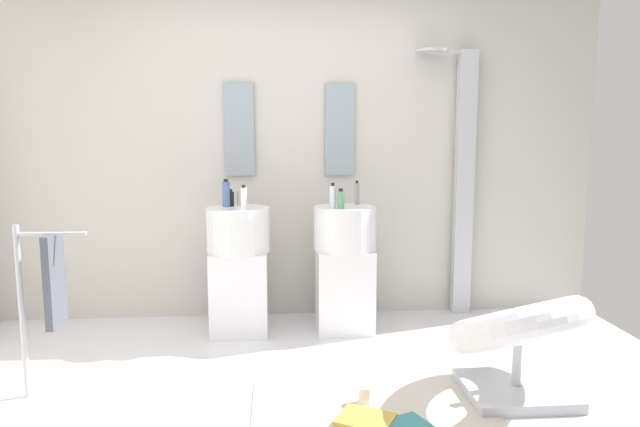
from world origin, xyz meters
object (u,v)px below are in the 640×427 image
lounge_chair (518,334)px  soap_bottle_green (341,200)px  soap_bottle_grey (357,193)px  soap_bottle_black (231,199)px  magazine_ochre (365,420)px  pedestal_sink_right (345,265)px  soap_bottle_blue (226,194)px  soap_bottle_white (244,198)px  soap_bottle_clear (333,197)px  towel_rack (49,284)px  coffee_mug (365,395)px  pedestal_sink_left (239,267)px  shower_column (462,178)px

lounge_chair → soap_bottle_green: 1.48m
soap_bottle_grey → soap_bottle_black: bearing=-178.0°
magazine_ochre → soap_bottle_black: size_ratio=2.13×
pedestal_sink_right → soap_bottle_black: soap_bottle_black is taller
soap_bottle_blue → soap_bottle_white: (0.13, -0.18, -0.01)m
soap_bottle_grey → soap_bottle_clear: soap_bottle_clear is taller
pedestal_sink_right → lounge_chair: (0.81, -1.16, -0.13)m
towel_rack → soap_bottle_black: (0.89, 1.06, 0.33)m
towel_rack → coffee_mug: bearing=-8.1°
pedestal_sink_left → magazine_ochre: (0.70, -1.41, -0.45)m
soap_bottle_black → towel_rack: bearing=-130.0°
soap_bottle_white → towel_rack: bearing=-139.3°
shower_column → towel_rack: 2.99m
pedestal_sink_right → coffee_mug: pedestal_sink_right is taller
pedestal_sink_right → soap_bottle_clear: soap_bottle_clear is taller
magazine_ochre → soap_bottle_blue: size_ratio=1.33×
soap_bottle_blue → soap_bottle_grey: 0.95m
shower_column → towel_rack: shower_column is taller
shower_column → soap_bottle_clear: bearing=-159.3°
magazine_ochre → soap_bottle_grey: soap_bottle_grey is taller
coffee_mug → soap_bottle_blue: bearing=122.6°
pedestal_sink_right → soap_bottle_grey: bearing=50.3°
soap_bottle_green → soap_bottle_clear: (-0.05, 0.03, 0.02)m
pedestal_sink_right → shower_column: shower_column is taller
magazine_ochre → soap_bottle_green: size_ratio=1.86×
soap_bottle_grey → soap_bottle_clear: 0.28m
pedestal_sink_left → lounge_chair: 1.95m
soap_bottle_white → lounge_chair: bearing=-34.5°
pedestal_sink_right → magazine_ochre: 1.48m
soap_bottle_black → soap_bottle_green: bearing=-14.6°
pedestal_sink_right → soap_bottle_green: soap_bottle_green is taller
shower_column → soap_bottle_green: (-1.00, -0.43, -0.11)m
coffee_mug → soap_bottle_black: size_ratio=0.74×
pedestal_sink_left → soap_bottle_blue: (-0.09, 0.07, 0.52)m
towel_rack → coffee_mug: 1.78m
soap_bottle_green → soap_bottle_white: (-0.67, -0.00, 0.01)m
magazine_ochre → soap_bottle_clear: soap_bottle_clear is taller
pedestal_sink_right → soap_bottle_grey: (0.10, 0.12, 0.51)m
soap_bottle_green → pedestal_sink_right: bearing=68.5°
pedestal_sink_left → lounge_chair: size_ratio=0.96×
pedestal_sink_right → lounge_chair: pedestal_sink_right is taller
soap_bottle_white → soap_bottle_clear: bearing=3.0°
pedestal_sink_right → soap_bottle_black: size_ratio=8.12×
pedestal_sink_right → magazine_ochre: size_ratio=3.81×
lounge_chair → soap_bottle_grey: soap_bottle_grey is taller
pedestal_sink_left → coffee_mug: (0.73, -1.20, -0.42)m
lounge_chair → soap_bottle_green: size_ratio=7.34×
coffee_mug → soap_bottle_grey: size_ratio=0.52×
lounge_chair → soap_bottle_green: soap_bottle_green is taller
shower_column → soap_bottle_green: size_ratio=14.44×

